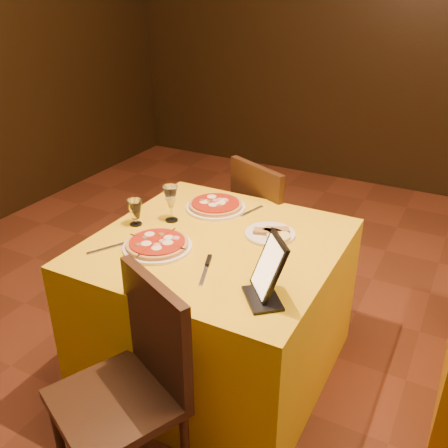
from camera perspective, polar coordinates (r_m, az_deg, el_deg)
The scene contains 13 objects.
wall_back at distance 4.80m, azimuth 23.80°, elevation 19.10°, with size 6.00×0.01×2.80m, color black.
main_table at distance 2.52m, azimuth -0.80°, elevation -9.47°, with size 1.10×1.10×0.75m, color #E4B50E.
chair_main_near at distance 1.99m, azimuth -12.31°, elevation -19.19°, with size 0.36×0.36×0.91m, color black, non-canonical shape.
chair_main_far at distance 3.09m, azimuth 6.20°, elevation -0.56°, with size 0.37×0.37×0.91m, color #2E220F, non-canonical shape.
pizza_near at distance 2.27m, azimuth -7.62°, elevation -2.40°, with size 0.31×0.31×0.03m.
pizza_far at distance 2.63m, azimuth -0.98°, elevation 2.08°, with size 0.31×0.31×0.03m.
cutlet_dish at distance 2.37m, azimuth 5.28°, elevation -1.02°, with size 0.24×0.24×0.03m.
wine_glass at distance 2.48m, azimuth -6.09°, elevation 2.35°, with size 0.09×0.09×0.19m, color #F7FA8E, non-canonical shape.
water_glass at distance 2.48m, azimuth -10.12°, elevation 1.28°, with size 0.07×0.07×0.13m, color white, non-canonical shape.
tablet at distance 1.90m, azimuth 5.15°, elevation -4.88°, with size 0.18×0.02×0.24m, color black.
knife at distance 2.08m, azimuth -2.18°, elevation -5.51°, with size 0.21×0.02×0.01m, color silver.
fork_near at distance 2.31m, azimuth -13.29°, elevation -2.75°, with size 0.18×0.02×0.01m, color #A6A6AC.
fork_far at distance 2.61m, azimuth 3.21°, elevation 1.49°, with size 0.17×0.02×0.01m, color #AEAFB5.
Camera 1 is at (0.45, -1.26, 1.86)m, focal length 40.00 mm.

